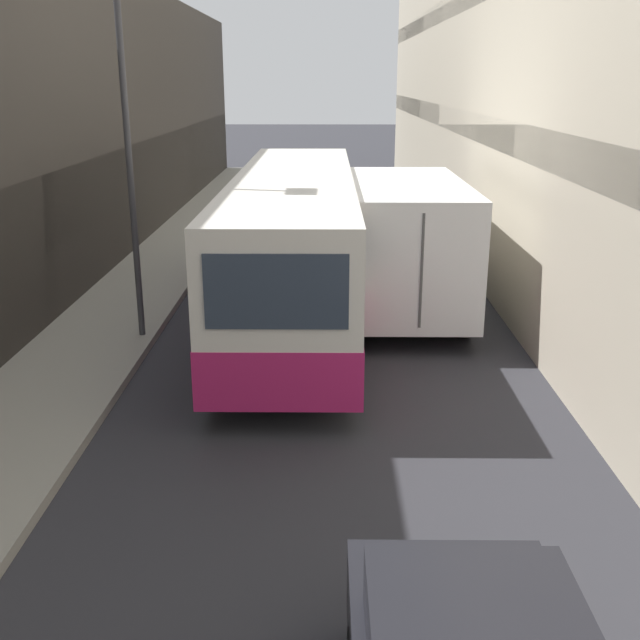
# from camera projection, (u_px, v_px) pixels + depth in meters

# --- Properties ---
(ground_plane) EXTENTS (150.00, 150.00, 0.00)m
(ground_plane) POSITION_uv_depth(u_px,v_px,m) (322.00, 360.00, 13.81)
(ground_plane) COLOR #2B2B30
(sidewalk_left) EXTENTS (2.30, 60.00, 0.15)m
(sidewalk_left) POSITION_uv_depth(u_px,v_px,m) (82.00, 355.00, 13.82)
(sidewalk_left) COLOR gray
(sidewalk_left) RESTS_ON ground_plane
(bus) EXTENTS (2.44, 11.98, 3.06)m
(bus) POSITION_uv_depth(u_px,v_px,m) (295.00, 242.00, 15.96)
(bus) COLOR silver
(bus) RESTS_ON ground_plane
(box_truck) EXTENTS (2.38, 7.65, 2.89)m
(box_truck) POSITION_uv_depth(u_px,v_px,m) (402.00, 235.00, 16.92)
(box_truck) COLOR silver
(box_truck) RESTS_ON ground_plane
(street_lamp) EXTENTS (0.36, 0.80, 6.78)m
(street_lamp) POSITION_uv_depth(u_px,v_px,m) (123.00, 84.00, 13.27)
(street_lamp) COLOR #38383D
(street_lamp) RESTS_ON sidewalk_left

